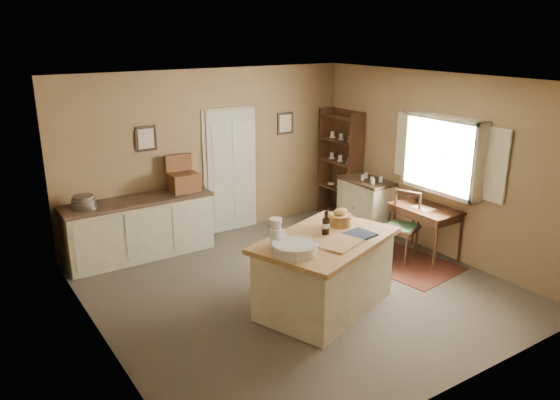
# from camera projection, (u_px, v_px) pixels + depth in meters

# --- Properties ---
(ground) EXTENTS (5.00, 5.00, 0.00)m
(ground) POSITION_uv_depth(u_px,v_px,m) (299.00, 289.00, 7.20)
(ground) COLOR #62574B
(ground) RESTS_ON ground
(wall_back) EXTENTS (5.00, 0.10, 2.70)m
(wall_back) POSITION_uv_depth(u_px,v_px,m) (210.00, 154.00, 8.78)
(wall_back) COLOR olive
(wall_back) RESTS_ON ground
(wall_front) EXTENTS (5.00, 0.10, 2.70)m
(wall_front) POSITION_uv_depth(u_px,v_px,m) (464.00, 258.00, 4.80)
(wall_front) COLOR olive
(wall_front) RESTS_ON ground
(wall_left) EXTENTS (0.10, 5.00, 2.70)m
(wall_left) POSITION_uv_depth(u_px,v_px,m) (97.00, 230.00, 5.48)
(wall_left) COLOR olive
(wall_left) RESTS_ON ground
(wall_right) EXTENTS (0.10, 5.00, 2.70)m
(wall_right) POSITION_uv_depth(u_px,v_px,m) (437.00, 165.00, 8.11)
(wall_right) COLOR olive
(wall_right) RESTS_ON ground
(ceiling) EXTENTS (5.00, 5.00, 0.00)m
(ceiling) POSITION_uv_depth(u_px,v_px,m) (301.00, 81.00, 6.39)
(ceiling) COLOR silver
(ceiling) RESTS_ON wall_back
(door) EXTENTS (0.97, 0.06, 2.11)m
(door) POSITION_uv_depth(u_px,v_px,m) (230.00, 169.00, 9.03)
(door) COLOR #B8BCA1
(door) RESTS_ON ground
(framed_prints) EXTENTS (2.82, 0.02, 0.38)m
(framed_prints) POSITION_uv_depth(u_px,v_px,m) (221.00, 130.00, 8.76)
(framed_prints) COLOR black
(framed_prints) RESTS_ON ground
(window) EXTENTS (0.25, 1.99, 1.12)m
(window) POSITION_uv_depth(u_px,v_px,m) (445.00, 155.00, 7.85)
(window) COLOR beige
(window) RESTS_ON ground
(work_island) EXTENTS (2.01, 1.65, 1.20)m
(work_island) POSITION_uv_depth(u_px,v_px,m) (324.00, 271.00, 6.59)
(work_island) COLOR beige
(work_island) RESTS_ON ground
(sideboard) EXTENTS (2.19, 0.62, 1.18)m
(sideboard) POSITION_uv_depth(u_px,v_px,m) (140.00, 226.00, 8.10)
(sideboard) COLOR beige
(sideboard) RESTS_ON ground
(rug) EXTENTS (1.30, 1.73, 0.01)m
(rug) POSITION_uv_depth(u_px,v_px,m) (400.00, 262.00, 8.02)
(rug) COLOR #542819
(rug) RESTS_ON ground
(writing_desk) EXTENTS (0.61, 1.00, 0.82)m
(writing_desk) POSITION_uv_depth(u_px,v_px,m) (425.00, 213.00, 8.06)
(writing_desk) COLOR #331B10
(writing_desk) RESTS_ON ground
(desk_chair) EXTENTS (0.60, 0.60, 0.99)m
(desk_chair) POSITION_uv_depth(u_px,v_px,m) (400.00, 228.00, 7.97)
(desk_chair) COLOR #321C11
(desk_chair) RESTS_ON ground
(right_cabinet) EXTENTS (0.53, 0.94, 0.99)m
(right_cabinet) POSITION_uv_depth(u_px,v_px,m) (365.00, 205.00, 9.15)
(right_cabinet) COLOR beige
(right_cabinet) RESTS_ON ground
(shelving_unit) EXTENTS (0.33, 0.87, 1.93)m
(shelving_unit) POSITION_uv_depth(u_px,v_px,m) (342.00, 164.00, 9.74)
(shelving_unit) COLOR #321C11
(shelving_unit) RESTS_ON ground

